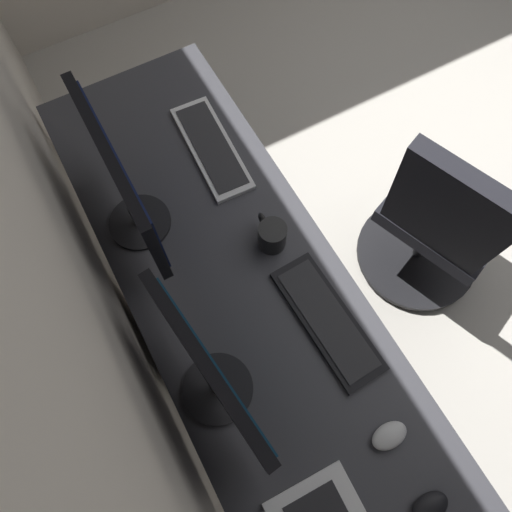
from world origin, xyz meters
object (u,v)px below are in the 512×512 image
monitor_secondary (122,183)px  coffee_mug (272,235)px  mouse_main (430,507)px  office_chair (439,224)px  keyboard_main (327,320)px  keyboard_spare (212,148)px  monitor_primary (212,375)px  drawer_pedestal (230,312)px  mouse_spare (389,436)px

monitor_secondary → coffee_mug: monitor_secondary is taller
monitor_secondary → coffee_mug: size_ratio=4.11×
mouse_main → office_chair: (0.70, -0.69, -0.29)m
monitor_secondary → keyboard_main: size_ratio=1.25×
keyboard_main → keyboard_spare: size_ratio=1.00×
coffee_mug → monitor_primary: bearing=132.4°
drawer_pedestal → mouse_spare: size_ratio=6.68×
drawer_pedestal → monitor_primary: size_ratio=1.40×
monitor_primary → monitor_secondary: 0.59m
drawer_pedestal → coffee_mug: bearing=-80.0°
monitor_primary → office_chair: 1.16m
keyboard_main → office_chair: size_ratio=0.44×
keyboard_spare → keyboard_main: bearing=-178.2°
coffee_mug → office_chair: size_ratio=0.13×
monitor_secondary → keyboard_spare: monitor_secondary is taller
mouse_main → drawer_pedestal: bearing=11.8°
mouse_spare → coffee_mug: 0.66m
mouse_spare → office_chair: (0.51, -0.69, -0.29)m
keyboard_main → coffee_mug: size_ratio=3.29×
drawer_pedestal → keyboard_main: (-0.27, -0.21, 0.39)m
mouse_main → office_chair: 1.03m
keyboard_spare → coffee_mug: size_ratio=3.31×
monitor_primary → office_chair: (0.18, -1.03, -0.50)m
mouse_main → office_chair: office_chair is taller
monitor_primary → mouse_main: monitor_primary is taller
monitor_secondary → mouse_main: 1.18m
keyboard_spare → drawer_pedestal: bearing=157.6°
monitor_secondary → keyboard_spare: 0.43m
drawer_pedestal → coffee_mug: coffee_mug is taller
drawer_pedestal → monitor_primary: (-0.29, 0.17, 0.61)m
monitor_primary → keyboard_main: 0.43m
office_chair → mouse_main: bearing=135.4°
keyboard_spare → mouse_spare: size_ratio=4.11×
monitor_primary → mouse_spare: bearing=-134.0°
keyboard_spare → coffee_mug: bearing=-179.1°
mouse_main → mouse_spare: same height
keyboard_spare → mouse_main: size_ratio=4.11×
keyboard_spare → mouse_spare: (-1.07, 0.00, 0.01)m
drawer_pedestal → monitor_secondary: (0.30, 0.15, 0.62)m
monitor_primary → coffee_mug: 0.51m
monitor_primary → drawer_pedestal: bearing=-29.7°
monitor_primary → keyboard_main: (0.02, -0.37, -0.22)m
keyboard_main → keyboard_spare: (0.71, 0.02, 0.00)m
monitor_primary → office_chair: size_ratio=0.51×
monitor_secondary → office_chair: size_ratio=0.55×
keyboard_spare → mouse_spare: 1.07m
monitor_secondary → mouse_spare: bearing=-160.5°
keyboard_main → office_chair: bearing=-76.2°
monitor_secondary → keyboard_main: 0.71m
drawer_pedestal → mouse_spare: mouse_spare is taller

